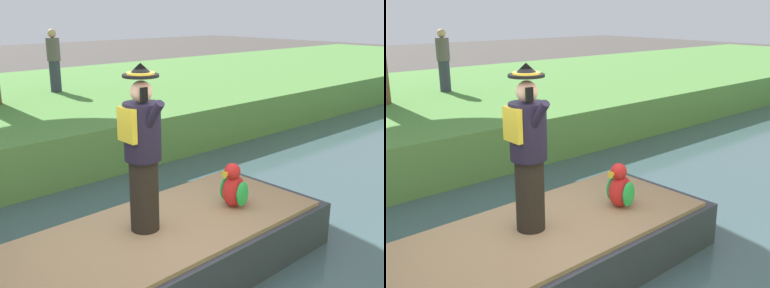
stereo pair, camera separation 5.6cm
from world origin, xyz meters
TOP-DOWN VIEW (x-y plane):
  - ground_plane at (0.00, 0.00)m, footprint 80.00×80.00m
  - canal_water at (0.00, 0.00)m, footprint 6.34×48.00m
  - boat at (0.00, 0.10)m, footprint 1.88×4.23m
  - person_pirate at (-0.08, -0.08)m, footprint 0.61×0.42m
  - parrot_plush at (0.15, 1.12)m, footprint 0.36×0.34m
  - person_bystander at (-7.49, 2.48)m, footprint 0.34×0.34m

SIDE VIEW (x-z plane):
  - ground_plane at x=0.00m, z-range 0.00..0.00m
  - canal_water at x=0.00m, z-range 0.00..0.10m
  - boat at x=0.00m, z-range 0.10..0.71m
  - parrot_plush at x=0.15m, z-range 0.67..1.24m
  - person_pirate at x=-0.08m, z-range 0.71..2.56m
  - person_bystander at x=-7.49m, z-range 1.04..2.64m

